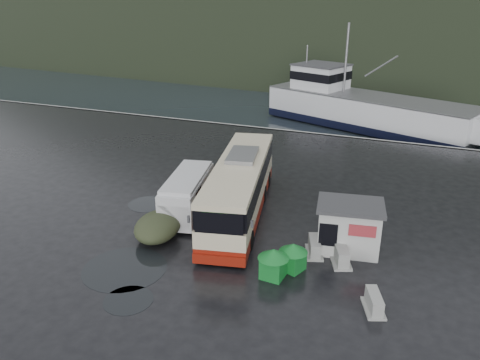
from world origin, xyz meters
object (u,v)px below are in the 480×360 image
at_px(coach_bus, 240,213).
at_px(jersey_barrier_a, 314,253).
at_px(waste_bin_right, 292,269).
at_px(jersey_barrier_c, 373,309).
at_px(white_van, 189,213).
at_px(fishing_trawler, 367,114).
at_px(jersey_barrier_b, 340,262).
at_px(ticket_kiosk, 347,249).
at_px(dome_tent, 158,237).
at_px(waste_bin_left, 273,277).

relative_size(coach_bus, jersey_barrier_a, 7.62).
relative_size(waste_bin_right, jersey_barrier_c, 0.91).
distance_m(white_van, fishing_trawler, 27.97).
bearing_deg(jersey_barrier_c, jersey_barrier_b, 121.54).
xyz_separation_m(ticket_kiosk, jersey_barrier_a, (-1.36, -1.00, 0.00)).
bearing_deg(jersey_barrier_c, dome_tent, 169.82).
xyz_separation_m(waste_bin_left, dome_tent, (-6.44, 1.22, 0.00)).
bearing_deg(waste_bin_right, ticket_kiosk, 54.18).
relative_size(white_van, jersey_barrier_a, 3.62).
xyz_separation_m(jersey_barrier_a, jersey_barrier_b, (1.28, -0.30, 0.00)).
xyz_separation_m(white_van, fishing_trawler, (6.13, 27.29, 0.00)).
height_order(jersey_barrier_b, fishing_trawler, fishing_trawler).
bearing_deg(ticket_kiosk, coach_bus, 155.08).
bearing_deg(waste_bin_right, jersey_barrier_b, 36.77).
bearing_deg(ticket_kiosk, jersey_barrier_b, -102.95).
distance_m(dome_tent, fishing_trawler, 31.01).
bearing_deg(coach_bus, dome_tent, -136.71).
distance_m(dome_tent, jersey_barrier_b, 8.98).
distance_m(waste_bin_right, jersey_barrier_a, 1.79).
bearing_deg(jersey_barrier_a, fishing_trawler, 92.80).
height_order(white_van, jersey_barrier_b, white_van).
bearing_deg(jersey_barrier_b, ticket_kiosk, 86.44).
relative_size(waste_bin_left, dome_tent, 0.44).
bearing_deg(jersey_barrier_c, white_van, 154.80).
bearing_deg(waste_bin_right, jersey_barrier_c, -23.28).
bearing_deg(fishing_trawler, waste_bin_left, -68.14).
height_order(jersey_barrier_a, jersey_barrier_b, jersey_barrier_b).
distance_m(jersey_barrier_a, fishing_trawler, 29.06).
height_order(ticket_kiosk, fishing_trawler, fishing_trawler).
bearing_deg(dome_tent, jersey_barrier_a, 10.02).
height_order(waste_bin_left, ticket_kiosk, ticket_kiosk).
bearing_deg(ticket_kiosk, dome_tent, -174.73).
relative_size(dome_tent, jersey_barrier_c, 2.20).
distance_m(waste_bin_left, dome_tent, 6.55).
relative_size(ticket_kiosk, fishing_trawler, 0.12).
bearing_deg(coach_bus, ticket_kiosk, -27.98).
height_order(waste_bin_left, jersey_barrier_b, waste_bin_left).
xyz_separation_m(jersey_barrier_c, fishing_trawler, (-4.54, 32.31, 0.00)).
bearing_deg(coach_bus, jersey_barrier_b, -38.73).
distance_m(white_van, dome_tent, 3.09).
height_order(jersey_barrier_b, jersey_barrier_c, jersey_barrier_b).
height_order(ticket_kiosk, jersey_barrier_c, ticket_kiosk).
xyz_separation_m(ticket_kiosk, jersey_barrier_c, (1.75, -4.29, 0.00)).
height_order(waste_bin_right, jersey_barrier_c, waste_bin_right).
xyz_separation_m(coach_bus, jersey_barrier_c, (7.97, -6.01, 0.00)).
bearing_deg(white_van, jersey_barrier_b, -25.43).
xyz_separation_m(waste_bin_right, jersey_barrier_b, (1.86, 1.39, 0.00)).
bearing_deg(jersey_barrier_c, waste_bin_right, 156.72).
relative_size(white_van, jersey_barrier_b, 3.36).
bearing_deg(waste_bin_left, white_van, 145.84).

